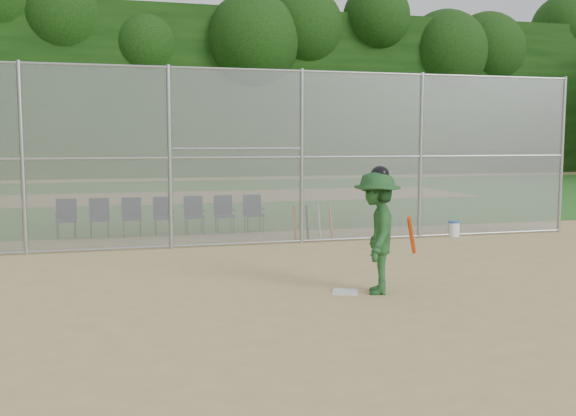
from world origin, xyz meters
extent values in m
plane|color=tan|center=(0.00, 0.00, 0.00)|extent=(100.00, 100.00, 0.00)
plane|color=#24611D|center=(0.00, 18.00, 0.01)|extent=(100.00, 100.00, 0.00)
plane|color=tan|center=(0.00, 18.00, 0.01)|extent=(24.00, 24.00, 0.00)
cube|color=gray|center=(0.00, 5.00, 2.00)|extent=(16.00, 0.02, 4.00)
cylinder|color=#9EA3A8|center=(8.00, 5.00, 2.00)|extent=(0.09, 0.09, 4.00)
cylinder|color=#9EA3A8|center=(0.00, 5.00, 3.95)|extent=(16.00, 0.05, 0.05)
cube|color=black|center=(0.00, 35.00, 5.50)|extent=(80.00, 5.00, 11.00)
cube|color=silver|center=(0.29, 0.11, 0.01)|extent=(0.52, 0.52, 0.02)
imported|color=#1F4D22|center=(0.74, -0.04, 0.95)|extent=(1.11, 1.41, 1.91)
ellipsoid|color=black|center=(0.74, -0.04, 1.88)|extent=(0.27, 0.30, 0.23)
cylinder|color=#E74715|center=(1.14, -0.44, 0.95)|extent=(0.42, 0.57, 0.65)
cylinder|color=white|center=(4.96, 5.03, 0.17)|extent=(0.29, 0.29, 0.34)
cylinder|color=#2753AD|center=(4.96, 5.03, 0.36)|extent=(0.30, 0.30, 0.04)
cylinder|color=#D84C14|center=(0.91, 5.27, 0.42)|extent=(0.06, 0.19, 0.85)
cylinder|color=black|center=(1.21, 5.27, 0.42)|extent=(0.06, 0.22, 0.85)
cylinder|color=#B2B2B7|center=(1.51, 5.27, 0.42)|extent=(0.06, 0.25, 0.84)
cylinder|color=#D84C14|center=(1.81, 5.27, 0.42)|extent=(0.06, 0.28, 0.84)
camera|label=1|loc=(-3.14, -9.20, 2.37)|focal=40.00mm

